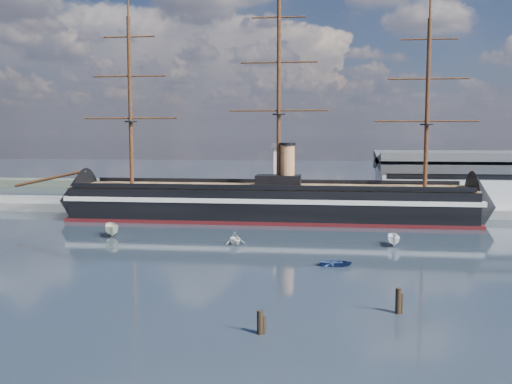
# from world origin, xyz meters

# --- Properties ---
(ground) EXTENTS (600.00, 600.00, 0.00)m
(ground) POSITION_xyz_m (0.00, 40.00, 0.00)
(ground) COLOR #1C2933
(ground) RESTS_ON ground
(quay) EXTENTS (180.00, 18.00, 2.00)m
(quay) POSITION_xyz_m (10.00, 76.00, 0.00)
(quay) COLOR slate
(quay) RESTS_ON ground
(warehouse) EXTENTS (63.00, 21.00, 11.60)m
(warehouse) POSITION_xyz_m (58.00, 80.00, 7.98)
(warehouse) COLOR #B7BABC
(warehouse) RESTS_ON ground
(quay_tower) EXTENTS (5.00, 5.00, 15.00)m
(quay_tower) POSITION_xyz_m (3.00, 73.00, 9.75)
(quay_tower) COLOR silver
(quay_tower) RESTS_ON ground
(warship) EXTENTS (112.90, 16.54, 53.94)m
(warship) POSITION_xyz_m (-0.64, 60.00, 4.04)
(warship) COLOR black
(warship) RESTS_ON ground
(motorboat_a) EXTENTS (8.08, 5.74, 3.04)m
(motorboat_a) POSITION_xyz_m (-26.80, 36.21, 0.00)
(motorboat_a) COLOR #EAEBCB
(motorboat_a) RESTS_ON ground
(motorboat_b) EXTENTS (1.22, 3.05, 1.42)m
(motorboat_b) POSITION_xyz_m (15.16, 16.84, 0.00)
(motorboat_b) COLOR navy
(motorboat_b) RESTS_ON ground
(motorboat_c) EXTENTS (6.29, 2.46, 2.49)m
(motorboat_c) POSITION_xyz_m (25.55, 33.37, 0.00)
(motorboat_c) COLOR white
(motorboat_c) RESTS_ON ground
(motorboat_d) EXTENTS (7.11, 5.59, 2.40)m
(motorboat_d) POSITION_xyz_m (-2.24, 31.18, 0.00)
(motorboat_d) COLOR white
(motorboat_d) RESTS_ON ground
(piling_near_mid) EXTENTS (0.64, 0.64, 3.08)m
(piling_near_mid) POSITION_xyz_m (7.24, -13.12, 0.00)
(piling_near_mid) COLOR black
(piling_near_mid) RESTS_ON ground
(piling_near_right) EXTENTS (0.64, 0.64, 3.52)m
(piling_near_right) POSITION_xyz_m (21.52, -4.92, 0.00)
(piling_near_right) COLOR black
(piling_near_right) RESTS_ON ground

